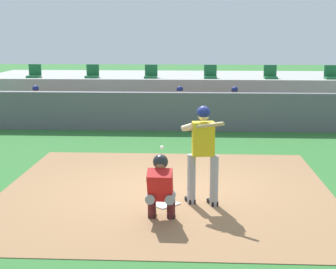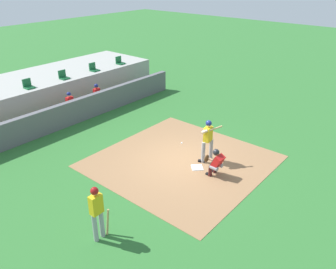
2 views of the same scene
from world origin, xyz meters
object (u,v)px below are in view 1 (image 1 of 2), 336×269
dugout_player_0 (35,104)px  stadium_seat_2 (151,74)px  catcher_crouched (160,185)px  stadium_seat_5 (331,75)px  dugout_player_1 (180,105)px  stadium_seat_4 (270,75)px  home_plate (164,203)px  batter_at_plate (203,149)px  stadium_seat_0 (34,74)px  stadium_seat_3 (210,74)px  stadium_seat_1 (92,74)px  dugout_player_2 (235,106)px

dugout_player_0 → stadium_seat_2: 4.33m
catcher_crouched → stadium_seat_5: stadium_seat_5 is taller
dugout_player_1 → stadium_seat_4: bearing=32.3°
dugout_player_0 → dugout_player_1: size_ratio=1.00×
stadium_seat_4 → dugout_player_0: bearing=-165.8°
home_plate → catcher_crouched: bearing=-90.2°
catcher_crouched → stadium_seat_2: 11.07m
batter_at_plate → stadium_seat_5: stadium_seat_5 is taller
batter_at_plate → stadium_seat_4: bearing=75.8°
dugout_player_1 → stadium_seat_5: 5.82m
dugout_player_1 → batter_at_plate: bearing=-85.4°
stadium_seat_2 → stadium_seat_0: bearing=180.0°
dugout_player_1 → stadium_seat_3: stadium_seat_3 is taller
dugout_player_1 → stadium_seat_2: stadium_seat_2 is taller
dugout_player_0 → stadium_seat_1: stadium_seat_1 is taller
dugout_player_0 → stadium_seat_3: 6.29m
catcher_crouched → stadium_seat_4: (3.25, 10.98, 0.93)m
catcher_crouched → stadium_seat_3: (1.09, 10.98, 0.93)m
catcher_crouched → dugout_player_1: dugout_player_1 is taller
catcher_crouched → stadium_seat_1: bearing=106.5°
catcher_crouched → stadium_seat_2: size_ratio=3.95×
stadium_seat_2 → stadium_seat_5: (6.50, 0.00, 0.00)m
catcher_crouched → stadium_seat_4: 11.49m
dugout_player_0 → stadium_seat_0: size_ratio=2.71×
stadium_seat_4 → batter_at_plate: bearing=-104.2°
dugout_player_2 → dugout_player_0: bearing=180.0°
dugout_player_1 → stadium_seat_0: bearing=159.5°
dugout_player_0 → dugout_player_1: bearing=0.0°
home_plate → catcher_crouched: size_ratio=0.23×
catcher_crouched → stadium_seat_3: bearing=84.4°
dugout_player_0 → dugout_player_2: 6.64m
dugout_player_2 → stadium_seat_4: stadium_seat_4 is taller
stadium_seat_3 → stadium_seat_0: bearing=180.0°
catcher_crouched → stadium_seat_5: 12.28m
stadium_seat_1 → stadium_seat_0: bearing=180.0°
batter_at_plate → dugout_player_1: (-0.66, 8.12, -0.36)m
home_plate → stadium_seat_2: 10.35m
stadium_seat_1 → dugout_player_1: bearing=-31.8°
home_plate → stadium_seat_1: stadium_seat_1 is taller
stadium_seat_0 → dugout_player_1: bearing=-20.5°
dugout_player_0 → stadium_seat_2: stadium_seat_2 is taller
stadium_seat_4 → stadium_seat_5: 2.17m
batter_at_plate → stadium_seat_5: bearing=65.0°
stadium_seat_5 → dugout_player_2: bearing=-150.4°
stadium_seat_4 → stadium_seat_1: bearing=180.0°
home_plate → dugout_player_2: size_ratio=0.34×
dugout_player_2 → stadium_seat_3: stadium_seat_3 is taller
dugout_player_2 → stadium_seat_2: 3.66m
stadium_seat_3 → stadium_seat_5: size_ratio=1.00×
home_plate → dugout_player_1: bearing=89.8°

